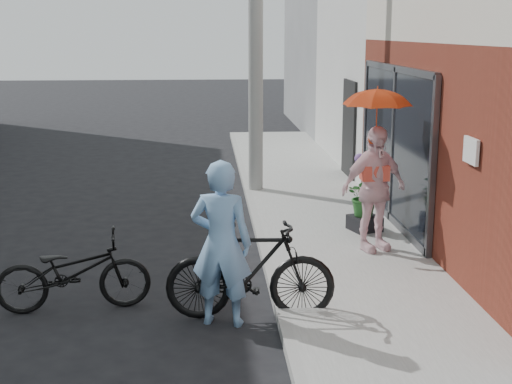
{
  "coord_description": "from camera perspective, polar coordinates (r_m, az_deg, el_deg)",
  "views": [
    {
      "loc": [
        0.12,
        -7.65,
        3.16
      ],
      "look_at": [
        0.78,
        1.41,
        1.1
      ],
      "focal_mm": 50.0,
      "sensor_mm": 36.0,
      "label": 1
    }
  ],
  "objects": [
    {
      "name": "officer",
      "position": [
        7.71,
        -2.81,
        -4.14
      ],
      "size": [
        0.75,
        0.58,
        1.84
      ],
      "primitive_type": "imported",
      "rotation": [
        0.0,
        0.0,
        2.91
      ],
      "color": "#7CACDD",
      "rests_on": "ground"
    },
    {
      "name": "east_building_far",
      "position": [
        24.69,
        12.89,
        13.27
      ],
      "size": [
        8.0,
        8.0,
        7.0
      ],
      "primitive_type": "cube",
      "color": "slate",
      "rests_on": "ground"
    },
    {
      "name": "parasol",
      "position": [
        9.88,
        9.68,
        7.51
      ],
      "size": [
        0.9,
        0.9,
        0.79
      ],
      "primitive_type": "imported",
      "color": "#E04B1A",
      "rests_on": "kimono_woman"
    },
    {
      "name": "bike_right",
      "position": [
        7.94,
        -0.45,
        -6.28
      ],
      "size": [
        1.91,
        0.63,
        1.14
      ],
      "primitive_type": "imported",
      "rotation": [
        0.0,
        0.0,
        1.52
      ],
      "color": "black",
      "rests_on": "ground"
    },
    {
      "name": "utility_pole",
      "position": [
        13.69,
        -0.02,
        14.2
      ],
      "size": [
        0.28,
        0.28,
        7.0
      ],
      "primitive_type": "cylinder",
      "color": "#9E9E99",
      "rests_on": "ground"
    },
    {
      "name": "ground",
      "position": [
        8.28,
        -4.72,
        -9.7
      ],
      "size": [
        80.0,
        80.0,
        0.0
      ],
      "primitive_type": "plane",
      "color": "black",
      "rests_on": "ground"
    },
    {
      "name": "plaster_building",
      "position": [
        18.1,
        19.43,
        13.16
      ],
      "size": [
        8.0,
        6.0,
        7.0
      ],
      "primitive_type": "cube",
      "color": "silver",
      "rests_on": "ground"
    },
    {
      "name": "kimono_woman",
      "position": [
        10.08,
        9.41,
        0.25
      ],
      "size": [
        1.12,
        0.79,
        1.77
      ],
      "primitive_type": "imported",
      "rotation": [
        0.0,
        0.0,
        0.39
      ],
      "color": "#F8D0D6",
      "rests_on": "sidewalk"
    },
    {
      "name": "curb",
      "position": [
        10.17,
        0.69,
        -4.97
      ],
      "size": [
        0.12,
        24.0,
        0.12
      ],
      "primitive_type": "cube",
      "color": "#9E9E99",
      "rests_on": "ground"
    },
    {
      "name": "planter",
      "position": [
        11.24,
        8.68,
        -2.47
      ],
      "size": [
        0.55,
        0.55,
        0.23
      ],
      "primitive_type": "cube",
      "rotation": [
        0.0,
        0.0,
        0.33
      ],
      "color": "black",
      "rests_on": "sidewalk"
    },
    {
      "name": "bike_left",
      "position": [
        8.48,
        -14.4,
        -6.23
      ],
      "size": [
        1.81,
        0.82,
        0.92
      ],
      "primitive_type": "imported",
      "rotation": [
        0.0,
        0.0,
        1.69
      ],
      "color": "black",
      "rests_on": "ground"
    },
    {
      "name": "sidewalk",
      "position": [
        10.33,
        7.14,
        -4.79
      ],
      "size": [
        2.2,
        24.0,
        0.12
      ],
      "primitive_type": "cube",
      "color": "gray",
      "rests_on": "ground"
    },
    {
      "name": "potted_plant",
      "position": [
        11.13,
        8.75,
        -0.31
      ],
      "size": [
        0.58,
        0.5,
        0.64
      ],
      "primitive_type": "imported",
      "color": "#286428",
      "rests_on": "planter"
    }
  ]
}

